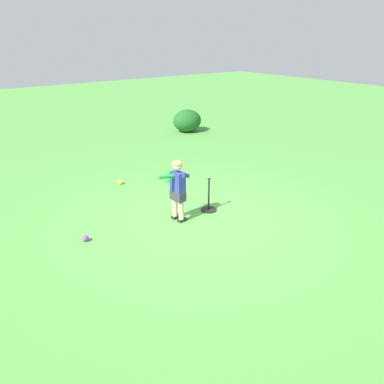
% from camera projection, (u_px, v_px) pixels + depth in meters
% --- Properties ---
extents(ground_plane, '(40.00, 40.00, 0.00)m').
position_uv_depth(ground_plane, '(199.00, 218.00, 6.87)').
color(ground_plane, '#519942').
extents(child_batter, '(0.33, 0.63, 1.08)m').
position_uv_depth(child_batter, '(178.00, 185.00, 6.56)').
color(child_batter, '#232328').
rests_on(child_batter, ground).
extents(play_ball_near_batter, '(0.10, 0.10, 0.10)m').
position_uv_depth(play_ball_near_batter, '(121.00, 182.00, 8.38)').
color(play_ball_near_batter, yellow).
rests_on(play_ball_near_batter, ground).
extents(play_ball_far_right, '(0.10, 0.10, 0.10)m').
position_uv_depth(play_ball_far_right, '(86.00, 238.00, 6.09)').
color(play_ball_far_right, purple).
rests_on(play_ball_far_right, ground).
extents(batting_tee, '(0.28, 0.28, 0.62)m').
position_uv_depth(batting_tee, '(209.00, 205.00, 7.13)').
color(batting_tee, black).
rests_on(batting_tee, ground).
extents(toy_bucket, '(0.22, 0.22, 0.19)m').
position_uv_depth(toy_bucket, '(170.00, 177.00, 8.50)').
color(toy_bucket, green).
rests_on(toy_bucket, ground).
extents(shrub_left_background, '(0.83, 0.94, 0.71)m').
position_uv_depth(shrub_left_background, '(187.00, 121.00, 12.71)').
color(shrub_left_background, '#1E5B23').
rests_on(shrub_left_background, ground).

